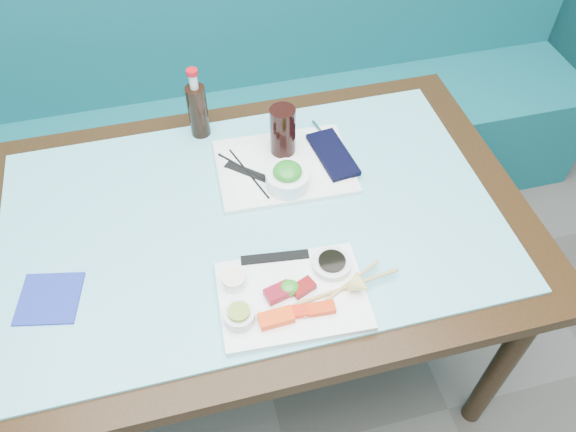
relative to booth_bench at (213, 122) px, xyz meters
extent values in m
cube|color=#0F5A62|center=(0.00, -0.07, -0.15)|extent=(3.00, 0.55, 0.45)
cube|color=#0F5A62|center=(0.00, 0.15, 0.33)|extent=(3.00, 0.12, 0.95)
cube|color=black|center=(0.00, -0.84, 0.36)|extent=(1.40, 0.90, 0.04)
cylinder|color=black|center=(0.62, -1.21, -0.02)|extent=(0.06, 0.06, 0.71)
cylinder|color=black|center=(-0.62, -0.47, -0.02)|extent=(0.06, 0.06, 0.71)
cylinder|color=black|center=(0.62, -0.47, -0.02)|extent=(0.06, 0.06, 0.71)
cube|color=#68C1D1|center=(0.00, -0.84, 0.38)|extent=(1.22, 0.76, 0.01)
cube|color=white|center=(0.04, -1.09, 0.39)|extent=(0.34, 0.25, 0.02)
cube|color=#FF3D0A|center=(-0.01, -1.15, 0.41)|extent=(0.08, 0.04, 0.02)
cube|color=red|center=(0.04, -1.14, 0.41)|extent=(0.06, 0.03, 0.01)
cube|color=red|center=(0.09, -1.15, 0.41)|extent=(0.06, 0.03, 0.01)
cube|color=maroon|center=(0.01, -1.09, 0.41)|extent=(0.07, 0.05, 0.02)
cube|color=maroon|center=(0.07, -1.09, 0.41)|extent=(0.06, 0.05, 0.02)
ellipsoid|color=#299021|center=(0.04, -1.08, 0.41)|extent=(0.06, 0.06, 0.02)
cylinder|color=silver|center=(-0.08, -1.13, 0.41)|extent=(0.08, 0.08, 0.03)
cylinder|color=olive|center=(-0.08, -1.13, 0.43)|extent=(0.05, 0.05, 0.01)
cylinder|color=white|center=(-0.08, -1.04, 0.41)|extent=(0.06, 0.06, 0.02)
cylinder|color=#FFE7D1|center=(-0.08, -1.04, 0.43)|extent=(0.06, 0.06, 0.01)
cylinder|color=silver|center=(0.15, -1.04, 0.41)|extent=(0.11, 0.11, 0.02)
cylinder|color=black|center=(0.15, -1.04, 0.42)|extent=(0.07, 0.07, 0.01)
cone|color=#FFE078|center=(0.19, -1.12, 0.42)|extent=(0.06, 0.06, 0.05)
cube|color=black|center=(0.03, -0.99, 0.40)|extent=(0.16, 0.04, 0.00)
cylinder|color=tan|center=(0.15, -1.11, 0.40)|extent=(0.21, 0.11, 0.01)
cylinder|color=tan|center=(0.16, -1.11, 0.40)|extent=(0.26, 0.04, 0.01)
cube|color=white|center=(0.12, -0.69, 0.39)|extent=(0.37, 0.28, 0.01)
cube|color=white|center=(0.12, -0.69, 0.40)|extent=(0.32, 0.24, 0.00)
cylinder|color=white|center=(0.11, -0.77, 0.42)|extent=(0.15, 0.15, 0.04)
ellipsoid|color=#1E841F|center=(0.11, -0.77, 0.45)|extent=(0.10, 0.10, 0.04)
cylinder|color=black|center=(0.13, -0.64, 0.47)|extent=(0.08, 0.08, 0.14)
cube|color=black|center=(0.26, -0.69, 0.40)|extent=(0.10, 0.20, 0.01)
cylinder|color=silver|center=(0.25, -0.59, 0.40)|extent=(0.03, 0.08, 0.01)
cylinder|color=black|center=(0.02, -0.70, 0.40)|extent=(0.07, 0.20, 0.01)
cylinder|color=black|center=(0.03, -0.70, 0.40)|extent=(0.15, 0.19, 0.01)
cube|color=black|center=(0.03, -0.70, 0.40)|extent=(0.13, 0.12, 0.00)
cylinder|color=black|center=(-0.08, -0.50, 0.46)|extent=(0.07, 0.07, 0.16)
cylinder|color=silver|center=(-0.08, -0.50, 0.56)|extent=(0.02, 0.02, 0.04)
cylinder|color=#B50B11|center=(-0.08, -0.50, 0.59)|extent=(0.04, 0.04, 0.01)
cube|color=navy|center=(-0.48, -0.96, 0.39)|extent=(0.16, 0.16, 0.01)
camera|label=1|loc=(-0.13, -1.74, 1.45)|focal=35.00mm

